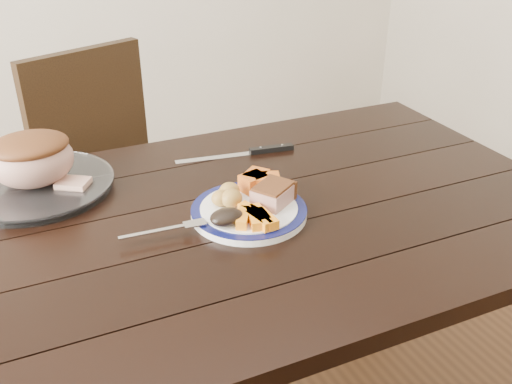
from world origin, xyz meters
name	(u,v)px	position (x,y,z in m)	size (l,w,h in m)	color
dining_table	(220,252)	(0.00, 0.00, 0.66)	(1.62, 0.94, 0.75)	black
chair_far	(114,178)	(-0.08, 0.73, 0.52)	(0.54, 0.55, 0.93)	black
dinner_plate	(249,212)	(0.06, -0.02, 0.76)	(0.25, 0.25, 0.02)	white
plate_rim	(249,209)	(0.06, -0.02, 0.77)	(0.25, 0.25, 0.02)	#0D1143
serving_platter	(38,187)	(-0.34, 0.29, 0.76)	(0.34, 0.34, 0.02)	white
pork_slice	(273,195)	(0.12, -0.03, 0.79)	(0.08, 0.07, 0.04)	tan
roasted_potatoes	(228,196)	(0.03, 0.01, 0.79)	(0.07, 0.07, 0.04)	gold
carrot_batons	(256,217)	(0.05, -0.08, 0.78)	(0.08, 0.11, 0.02)	orange
pumpkin_wedges	(259,182)	(0.12, 0.04, 0.79)	(0.09, 0.09, 0.04)	orange
dark_mushroom	(227,217)	(-0.01, -0.07, 0.79)	(0.07, 0.05, 0.03)	black
fork	(170,229)	(-0.12, -0.04, 0.77)	(0.18, 0.03, 0.00)	silver
roast_joint	(32,160)	(-0.34, 0.29, 0.83)	(0.19, 0.16, 0.12)	tan
cut_slice	(73,184)	(-0.26, 0.24, 0.78)	(0.07, 0.06, 0.02)	tan
carving_knife	(257,151)	(0.22, 0.26, 0.76)	(0.32, 0.07, 0.01)	silver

